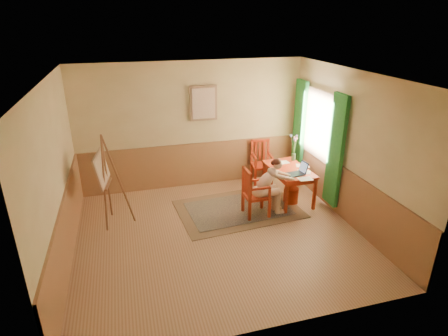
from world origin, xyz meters
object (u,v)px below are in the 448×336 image
object	(u,v)px
table	(289,172)
chair_left	(254,193)
figure	(269,184)
chair_back	(261,162)
laptop	(298,172)
easel	(104,172)

from	to	relation	value
table	chair_left	world-z (taller)	chair_left
figure	chair_back	bearing A→B (deg)	74.49
chair_back	laptop	size ratio (longest dim) A/B	2.34
chair_back	figure	size ratio (longest dim) A/B	0.86
table	easel	world-z (taller)	easel
chair_back	laptop	distance (m)	1.40
figure	laptop	xyz separation A→B (m)	(0.67, 0.14, 0.13)
table	chair_left	bearing A→B (deg)	-154.26
table	chair_left	distance (m)	1.04
chair_left	chair_back	bearing A→B (deg)	64.24
table	figure	distance (m)	0.77
chair_back	easel	bearing A→B (deg)	-163.66
laptop	easel	size ratio (longest dim) A/B	0.24
chair_left	laptop	xyz separation A→B (m)	(0.97, 0.13, 0.28)
easel	laptop	bearing A→B (deg)	-5.27
figure	easel	bearing A→B (deg)	170.93
chair_left	chair_back	distance (m)	1.64
table	easel	xyz separation A→B (m)	(-3.64, 0.03, 0.41)
figure	laptop	world-z (taller)	figure
chair_back	laptop	world-z (taller)	chair_back
chair_left	figure	size ratio (longest dim) A/B	0.85
chair_left	figure	distance (m)	0.33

